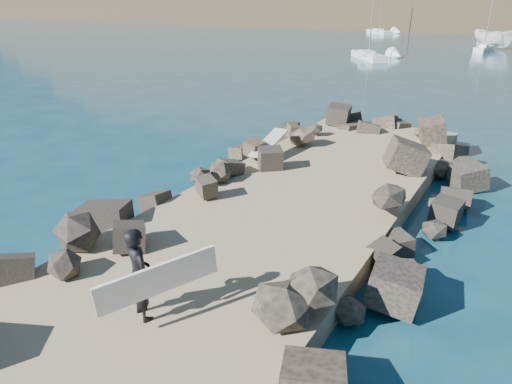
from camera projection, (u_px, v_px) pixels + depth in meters
ground at (274, 230)px, 12.69m from camera, size 800.00×800.00×0.00m
jetty at (235, 252)px, 11.00m from camera, size 6.00×26.00×0.60m
riprap_left at (158, 210)px, 12.69m from camera, size 2.60×22.00×1.00m
riprap_right at (358, 268)px, 9.93m from camera, size 2.60×22.00×1.00m
surfboard_resting at (269, 146)px, 16.54m from camera, size 0.70×2.23×0.07m
boat_imported at (494, 39)px, 60.27m from camera, size 6.73×6.22×2.58m
surfer_with_board at (142, 275)px, 7.91m from camera, size 1.36×1.99×1.77m
sailboat_b at (484, 49)px, 57.03m from camera, size 1.86×5.50×6.69m
sailboat_a at (368, 56)px, 49.84m from camera, size 5.77×6.86×8.87m
sailboat_e at (379, 32)px, 88.61m from camera, size 6.75×7.39×9.79m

